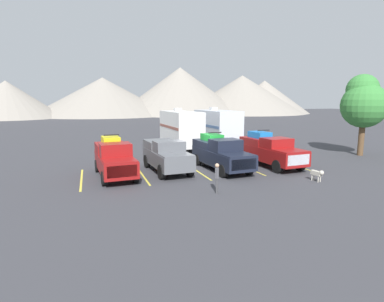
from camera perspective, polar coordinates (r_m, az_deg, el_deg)
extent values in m
plane|color=#38383D|center=(21.46, 0.57, -3.44)|extent=(240.00, 240.00, 0.00)
cube|color=maroon|center=(19.87, -13.95, -2.17)|extent=(2.29, 5.48, 0.94)
cube|color=maroon|center=(17.90, -13.11, -1.73)|extent=(1.94, 1.63, 0.08)
cube|color=maroon|center=(19.25, -13.85, 0.15)|extent=(1.90, 1.52, 0.84)
cube|color=slate|center=(18.70, -13.60, 0.02)|extent=(1.70, 0.35, 0.62)
cube|color=maroon|center=(21.16, -14.61, 0.58)|extent=(2.05, 2.59, 0.58)
cube|color=silver|center=(17.30, -12.66, -3.66)|extent=(1.63, 0.17, 0.66)
cylinder|color=black|center=(18.37, -10.33, -4.48)|extent=(0.34, 0.84, 0.82)
cylinder|color=black|center=(18.10, -15.81, -4.89)|extent=(0.34, 0.84, 0.82)
cylinder|color=black|center=(21.87, -12.32, -2.32)|extent=(0.34, 0.84, 0.82)
cylinder|color=black|center=(21.64, -16.93, -2.63)|extent=(0.34, 0.84, 0.82)
cube|color=yellow|center=(21.09, -14.67, 1.96)|extent=(1.16, 1.65, 0.45)
cylinder|color=black|center=(20.62, -13.28, 1.84)|extent=(0.21, 0.45, 0.44)
cylinder|color=black|center=(20.50, -15.66, 1.70)|extent=(0.21, 0.45, 0.44)
cylinder|color=black|center=(21.68, -13.73, 2.18)|extent=(0.21, 0.45, 0.44)
cylinder|color=black|center=(21.57, -16.00, 2.05)|extent=(0.21, 0.45, 0.44)
cube|color=black|center=(20.61, -14.55, 2.85)|extent=(0.96, 0.15, 0.08)
cube|color=#595B60|center=(20.73, -4.63, -1.30)|extent=(2.36, 5.40, 0.95)
cube|color=#595B60|center=(18.87, -2.90, -0.75)|extent=(2.01, 1.61, 0.08)
cube|color=#595B60|center=(20.15, -4.25, 0.81)|extent=(1.96, 1.50, 0.72)
cube|color=slate|center=(19.63, -3.76, 0.69)|extent=(1.76, 0.33, 0.54)
cube|color=#595B60|center=(21.96, -5.78, 1.25)|extent=(2.12, 2.56, 0.54)
cube|color=silver|center=(18.30, -2.15, -2.55)|extent=(1.69, 0.18, 0.67)
cylinder|color=black|center=(19.48, -0.43, -3.40)|extent=(0.34, 0.93, 0.91)
cylinder|color=black|center=(18.89, -5.60, -3.84)|extent=(0.34, 0.93, 0.91)
cylinder|color=black|center=(22.78, -3.79, -1.55)|extent=(0.34, 0.93, 0.91)
cylinder|color=black|center=(22.28, -8.26, -1.87)|extent=(0.34, 0.93, 0.91)
cube|color=black|center=(21.35, 5.46, -1.14)|extent=(2.41, 5.89, 0.94)
cube|color=black|center=(19.47, 8.31, -0.69)|extent=(2.03, 1.75, 0.08)
cube|color=black|center=(20.75, 6.16, 1.01)|extent=(1.99, 1.63, 0.82)
cube|color=slate|center=(20.23, 6.97, 0.90)|extent=(1.78, 0.36, 0.61)
cube|color=black|center=(22.60, 3.65, 1.33)|extent=(2.15, 2.78, 0.51)
cube|color=silver|center=(18.91, 9.47, -2.45)|extent=(1.70, 0.18, 0.66)
cylinder|color=black|center=(20.24, 10.34, -3.19)|extent=(0.34, 0.84, 0.82)
cylinder|color=black|center=(19.32, 5.71, -3.68)|extent=(0.34, 0.84, 0.82)
cylinder|color=black|center=(23.56, 5.21, -1.31)|extent=(0.34, 0.84, 0.82)
cylinder|color=black|center=(22.78, 1.09, -1.64)|extent=(0.34, 0.84, 0.82)
cube|color=green|center=(22.54, 3.67, 2.54)|extent=(1.22, 1.77, 0.45)
cylinder|color=black|center=(22.22, 5.37, 2.41)|extent=(0.21, 0.45, 0.44)
cylinder|color=black|center=(21.82, 3.27, 2.31)|extent=(0.21, 0.45, 0.44)
cylinder|color=black|center=(23.26, 4.04, 2.74)|extent=(0.21, 0.45, 0.44)
cylinder|color=black|center=(22.87, 2.01, 2.65)|extent=(0.21, 0.45, 0.44)
cube|color=black|center=(22.07, 4.22, 3.37)|extent=(1.01, 0.15, 0.08)
cube|color=maroon|center=(23.12, 14.35, -0.48)|extent=(2.42, 5.81, 0.97)
cube|color=maroon|center=(21.46, 17.65, 0.04)|extent=(2.05, 1.72, 0.08)
cube|color=maroon|center=(22.59, 15.20, 1.41)|extent=(2.01, 1.61, 0.71)
cube|color=slate|center=(22.13, 16.13, 1.30)|extent=(1.79, 0.33, 0.53)
cube|color=maroon|center=(24.24, 12.27, 1.81)|extent=(2.17, 2.75, 0.51)
cube|color=silver|center=(20.96, 18.92, -1.56)|extent=(1.72, 0.18, 0.68)
cylinder|color=black|center=(22.32, 19.18, -2.33)|extent=(0.34, 0.89, 0.87)
cylinder|color=black|center=(21.14, 15.37, -2.77)|extent=(0.34, 0.89, 0.87)
cylinder|color=black|center=(25.28, 13.41, -0.74)|extent=(0.34, 0.89, 0.87)
cylinder|color=black|center=(24.25, 9.82, -1.04)|extent=(0.34, 0.89, 0.87)
cube|color=blue|center=(24.19, 12.31, 2.94)|extent=(1.23, 1.75, 0.45)
cylinder|color=black|center=(23.99, 13.98, 2.81)|extent=(0.21, 0.45, 0.44)
cylinder|color=black|center=(23.46, 12.18, 2.74)|extent=(0.21, 0.45, 0.44)
cylinder|color=black|center=(24.92, 12.43, 3.10)|extent=(0.21, 0.45, 0.44)
cylinder|color=black|center=(24.41, 10.66, 3.03)|extent=(0.21, 0.45, 0.44)
cube|color=black|center=(23.77, 12.98, 3.71)|extent=(1.02, 0.15, 0.08)
cube|color=gold|center=(20.07, -19.59, -4.89)|extent=(0.12, 5.50, 0.01)
cube|color=gold|center=(20.29, -9.09, -4.30)|extent=(0.12, 5.50, 0.01)
cube|color=gold|center=(21.17, 0.85, -3.61)|extent=(0.12, 5.50, 0.01)
cube|color=gold|center=(22.62, 9.74, -2.91)|extent=(0.12, 5.50, 0.01)
cube|color=gold|center=(24.54, 17.40, -2.24)|extent=(0.12, 5.50, 0.01)
cube|color=white|center=(29.64, -2.06, 4.21)|extent=(2.70, 6.41, 3.15)
cube|color=brown|center=(29.26, -4.36, 4.44)|extent=(0.27, 6.06, 0.24)
cube|color=silver|center=(30.44, -2.65, 7.59)|extent=(0.63, 0.72, 0.30)
cube|color=#333333|center=(26.36, 0.55, -0.34)|extent=(0.17, 1.20, 0.12)
cylinder|color=black|center=(29.51, 0.49, 0.83)|extent=(0.25, 0.77, 0.76)
cylinder|color=black|center=(28.79, -3.68, 0.60)|extent=(0.25, 0.77, 0.76)
cylinder|color=black|center=(30.92, -0.51, 1.22)|extent=(0.25, 0.77, 0.76)
cylinder|color=black|center=(30.23, -4.52, 1.00)|extent=(0.25, 0.77, 0.76)
cube|color=silver|center=(30.97, 4.61, 4.46)|extent=(2.71, 6.42, 3.19)
cube|color=#4C6B99|center=(30.46, 2.50, 4.70)|extent=(0.27, 6.06, 0.24)
cube|color=silver|center=(31.74, 3.92, 7.74)|extent=(0.63, 0.72, 0.30)
cube|color=#333333|center=(27.86, 7.84, 0.10)|extent=(0.17, 1.20, 0.12)
cylinder|color=black|center=(30.99, 7.05, 1.17)|extent=(0.25, 0.77, 0.76)
cylinder|color=black|center=(30.02, 3.23, 0.96)|extent=(0.25, 0.77, 0.76)
cylinder|color=black|center=(32.33, 5.81, 1.53)|extent=(0.25, 0.77, 0.76)
cylinder|color=black|center=(31.40, 2.11, 1.34)|extent=(0.25, 0.77, 0.76)
cylinder|color=#3F3F42|center=(16.07, 4.56, -6.42)|extent=(0.12, 0.12, 0.79)
cylinder|color=#3F3F42|center=(16.22, 4.58, -6.26)|extent=(0.12, 0.12, 0.79)
cube|color=#4C4C51|center=(15.97, 4.60, -4.01)|extent=(0.26, 0.28, 0.56)
sphere|color=tan|center=(15.89, 4.62, -2.66)|extent=(0.21, 0.21, 0.21)
cylinder|color=#4C4C51|center=(15.86, 4.59, -4.22)|extent=(0.09, 0.09, 0.50)
cylinder|color=#4C4C51|center=(16.10, 4.61, -4.01)|extent=(0.09, 0.09, 0.50)
cube|color=beige|center=(19.78, 21.82, -3.77)|extent=(0.32, 0.72, 0.25)
sphere|color=beige|center=(19.51, 22.64, -3.70)|extent=(0.27, 0.27, 0.27)
cylinder|color=beige|center=(20.03, 21.05, -3.42)|extent=(0.06, 0.16, 0.20)
cylinder|color=beige|center=(19.75, 22.44, -4.75)|extent=(0.06, 0.06, 0.37)
cylinder|color=beige|center=(19.63, 22.11, -4.81)|extent=(0.06, 0.06, 0.37)
cylinder|color=beige|center=(20.07, 21.44, -4.46)|extent=(0.06, 0.06, 0.37)
cylinder|color=beige|center=(19.96, 21.10, -4.52)|extent=(0.06, 0.06, 0.37)
cylinder|color=brown|center=(30.46, 28.61, 2.40)|extent=(0.48, 0.48, 3.34)
sphere|color=#387F38|center=(30.31, 29.00, 7.30)|extent=(3.77, 3.77, 3.77)
sphere|color=#387F38|center=(30.58, 28.77, 9.80)|extent=(2.64, 2.64, 2.64)
cone|color=gray|center=(96.19, -30.80, 8.12)|extent=(27.95, 27.95, 9.75)
cone|color=gray|center=(102.57, -15.98, 9.58)|extent=(43.10, 43.10, 11.62)
cone|color=gray|center=(105.93, -2.16, 10.93)|extent=(42.85, 42.85, 15.39)
cone|color=gray|center=(113.58, 9.12, 10.18)|extent=(43.94, 43.94, 13.26)
cone|color=gray|center=(117.08, 13.08, 9.63)|extent=(31.81, 31.81, 11.62)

